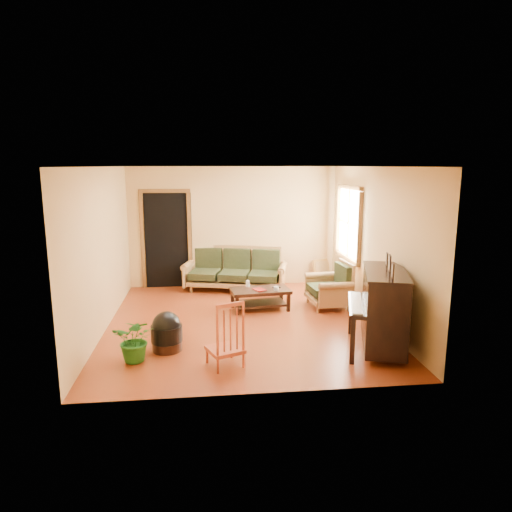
{
  "coord_description": "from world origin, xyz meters",
  "views": [
    {
      "loc": [
        -0.61,
        -7.38,
        2.62
      ],
      "look_at": [
        0.24,
        0.2,
        1.1
      ],
      "focal_mm": 32.0,
      "sensor_mm": 36.0,
      "label": 1
    }
  ],
  "objects": [
    {
      "name": "coffee_table",
      "position": [
        0.37,
        0.65,
        0.19
      ],
      "size": [
        1.13,
        0.7,
        0.39
      ],
      "primitive_type": "cube",
      "rotation": [
        0.0,
        0.0,
        0.11
      ],
      "color": "black",
      "rests_on": "floor"
    },
    {
      "name": "glass_jar",
      "position": [
        0.65,
        0.55,
        0.42
      ],
      "size": [
        0.12,
        0.12,
        0.06
      ],
      "primitive_type": "cylinder",
      "rotation": [
        0.0,
        0.0,
        0.26
      ],
      "color": "white",
      "rests_on": "coffee_table"
    },
    {
      "name": "sofa",
      "position": [
        -0.01,
        2.03,
        0.45
      ],
      "size": [
        2.27,
        1.39,
        0.91
      ],
      "primitive_type": "cube",
      "rotation": [
        0.0,
        0.0,
        -0.26
      ],
      "color": "olive",
      "rests_on": "floor"
    },
    {
      "name": "candle",
      "position": [
        0.16,
        0.84,
        0.45
      ],
      "size": [
        0.07,
        0.07,
        0.12
      ],
      "primitive_type": "cylinder",
      "rotation": [
        0.0,
        0.0,
        -0.09
      ],
      "color": "white",
      "rests_on": "coffee_table"
    },
    {
      "name": "red_chair",
      "position": [
        -0.38,
        -1.69,
        0.46
      ],
      "size": [
        0.57,
        0.59,
        0.91
      ],
      "primitive_type": "cube",
      "rotation": [
        0.0,
        0.0,
        0.38
      ],
      "color": "#99361B",
      "rests_on": "floor"
    },
    {
      "name": "footstool",
      "position": [
        -1.19,
        -1.08,
        0.21
      ],
      "size": [
        0.54,
        0.54,
        0.43
      ],
      "primitive_type": "cylinder",
      "rotation": [
        0.0,
        0.0,
        -0.22
      ],
      "color": "black",
      "rests_on": "floor"
    },
    {
      "name": "piano",
      "position": [
        1.89,
        -1.41,
        0.59
      ],
      "size": [
        1.13,
        1.49,
        1.17
      ],
      "primitive_type": "cube",
      "rotation": [
        0.0,
        0.0,
        -0.3
      ],
      "color": "black",
      "rests_on": "floor"
    },
    {
      "name": "floor",
      "position": [
        0.0,
        0.0,
        0.0
      ],
      "size": [
        5.0,
        5.0,
        0.0
      ],
      "primitive_type": "plane",
      "color": "maroon",
      "rests_on": "ground"
    },
    {
      "name": "leaning_frame",
      "position": [
        1.98,
        2.41,
        0.29
      ],
      "size": [
        0.43,
        0.26,
        0.57
      ],
      "primitive_type": "cube",
      "rotation": [
        0.0,
        0.0,
        0.42
      ],
      "color": "#BD8F3F",
      "rests_on": "floor"
    },
    {
      "name": "doorway",
      "position": [
        -1.45,
        2.48,
        1.02
      ],
      "size": [
        1.08,
        0.16,
        2.05
      ],
      "primitive_type": "cube",
      "color": "black",
      "rests_on": "floor"
    },
    {
      "name": "window",
      "position": [
        2.21,
        1.3,
        1.5
      ],
      "size": [
        0.12,
        1.36,
        1.46
      ],
      "primitive_type": "cube",
      "color": "white",
      "rests_on": "right_wall"
    },
    {
      "name": "remote",
      "position": [
        0.69,
        0.71,
        0.4
      ],
      "size": [
        0.16,
        0.09,
        0.02
      ],
      "primitive_type": "cube",
      "rotation": [
        0.0,
        0.0,
        -0.36
      ],
      "color": "black",
      "rests_on": "coffee_table"
    },
    {
      "name": "ceramic_crock",
      "position": [
        2.13,
        2.22,
        0.13
      ],
      "size": [
        0.25,
        0.25,
        0.26
      ],
      "primitive_type": "cylinder",
      "rotation": [
        0.0,
        0.0,
        -0.21
      ],
      "color": "#35569F",
      "rests_on": "floor"
    },
    {
      "name": "armchair",
      "position": [
        1.66,
        0.67,
        0.43
      ],
      "size": [
        0.89,
        0.93,
        0.86
      ],
      "primitive_type": "cube",
      "rotation": [
        0.0,
        0.0,
        0.09
      ],
      "color": "olive",
      "rests_on": "floor"
    },
    {
      "name": "potted_plant",
      "position": [
        -1.58,
        -1.42,
        0.31
      ],
      "size": [
        0.63,
        0.57,
        0.62
      ],
      "primitive_type": "imported",
      "rotation": [
        0.0,
        0.0,
        -0.17
      ],
      "color": "#1F611B",
      "rests_on": "floor"
    },
    {
      "name": "book",
      "position": [
        0.26,
        0.52,
        0.4
      ],
      "size": [
        0.27,
        0.3,
        0.02
      ],
      "primitive_type": "imported",
      "rotation": [
        0.0,
        0.0,
        0.46
      ],
      "color": "maroon",
      "rests_on": "coffee_table"
    }
  ]
}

